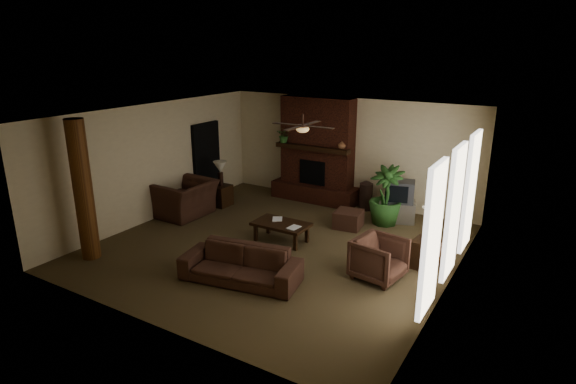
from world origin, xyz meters
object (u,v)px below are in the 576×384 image
Objects in this scene: floor_plant at (385,208)px; armchair_right at (379,257)px; floor_vase at (366,194)px; log_column at (83,191)px; ottoman at (348,219)px; side_table_left at (220,195)px; tv_stand at (396,211)px; coffee_table at (281,225)px; lamp_left at (220,169)px; lamp_right at (431,218)px; sofa at (240,259)px; side_table_right at (426,254)px; armchair_left at (185,193)px.

armchair_right is at bearing -72.23° from floor_plant.
log_column is at bearing -123.28° from floor_vase.
side_table_left is (-3.57, -0.30, 0.08)m from ottoman.
side_table_left is at bearing 176.20° from tv_stand.
lamp_left reaches higher than coffee_table.
lamp_left is 1.00× the size of lamp_right.
lamp_right is at bearing 27.45° from log_column.
log_column reaches higher than lamp_right.
sofa is at bearing -46.36° from side_table_left.
lamp_right reaches higher than armchair_right.
sofa is at bearing -140.22° from side_table_right.
coffee_table is at bearing 88.94° from sofa.
ottoman is 0.71× the size of tv_stand.
floor_plant is 2.17× the size of lamp_right.
lamp_left reaches higher than tv_stand.
coffee_table is 0.85× the size of floor_plant.
log_column is 2.08× the size of armchair_left.
log_column is at bearing -93.24° from lamp_left.
ottoman is at bearing -150.01° from tv_stand.
ottoman is (0.91, 1.52, -0.17)m from coffee_table.
sofa is at bearing -139.72° from lamp_right.
floor_plant is (0.78, -0.73, -0.04)m from floor_vase.
floor_plant reaches higher than floor_vase.
ottoman is (-1.52, 2.05, -0.23)m from armchair_right.
floor_plant is at bearing 47.48° from log_column.
side_table_left is (-4.21, -0.95, -0.12)m from floor_plant.
tv_stand is (0.82, 0.98, 0.05)m from ottoman.
ottoman is at bearing 153.05° from lamp_right.
side_table_right is (5.70, -0.85, 0.00)m from side_table_left.
armchair_left is 2.25× the size of ottoman.
sofa is 3.55m from side_table_right.
tv_stand is at bearing 121.52° from side_table_right.
armchair_right is (5.29, 2.12, -0.97)m from log_column.
coffee_table is 3.15m from lamp_right.
side_table_left is at bearing -153.93° from floor_vase.
side_table_left reaches higher than ottoman.
tv_stand is 1.10× the size of floor_vase.
ottoman is 0.92× the size of lamp_left.
lamp_right is at bearing -7.91° from side_table_left.
sofa is 2.53× the size of tv_stand.
armchair_left is at bearing -178.00° from side_table_right.
ottoman is 3.66m from lamp_left.
lamp_right reaches higher than ottoman.
coffee_table is (-2.42, 0.53, -0.06)m from armchair_right.
sofa is 3.31× the size of lamp_right.
lamp_right is (5.70, -0.82, 0.00)m from lamp_left.
floor_plant is at bearing 45.42° from ottoman.
sofa reaches higher than side_table_right.
side_table_right reaches higher than tv_stand.
side_table_left is 5.81m from lamp_right.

